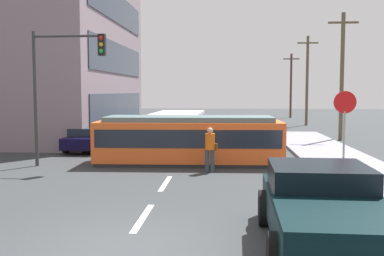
{
  "coord_description": "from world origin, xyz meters",
  "views": [
    {
      "loc": [
        1.95,
        -8.33,
        3.01
      ],
      "look_at": [
        0.67,
        8.68,
        1.61
      ],
      "focal_mm": 41.9,
      "sensor_mm": 36.0,
      "label": 1
    }
  ],
  "objects_px": {
    "city_bus": "(178,127)",
    "parked_sedan_furthest": "(127,122)",
    "streetcar_tram": "(189,139)",
    "parked_sedan_far": "(116,129)",
    "traffic_light_mast": "(62,72)",
    "utility_pole_far": "(307,79)",
    "parked_sedan_mid": "(92,138)",
    "pickup_truck_parked": "(323,208)",
    "stop_sign": "(345,115)",
    "utility_pole_mid": "(342,74)",
    "utility_pole_distant": "(291,84)",
    "pedestrian_crossing": "(210,147)"
  },
  "relations": [
    {
      "from": "city_bus",
      "to": "parked_sedan_furthest",
      "type": "height_order",
      "value": "city_bus"
    },
    {
      "from": "parked_sedan_furthest",
      "to": "city_bus",
      "type": "bearing_deg",
      "value": -63.59
    },
    {
      "from": "streetcar_tram",
      "to": "parked_sedan_furthest",
      "type": "distance_m",
      "value": 17.27
    },
    {
      "from": "city_bus",
      "to": "parked_sedan_far",
      "type": "xyz_separation_m",
      "value": [
        -4.39,
        3.73,
        -0.45
      ]
    },
    {
      "from": "traffic_light_mast",
      "to": "utility_pole_far",
      "type": "xyz_separation_m",
      "value": [
        13.62,
        22.84,
        0.34
      ]
    },
    {
      "from": "parked_sedan_mid",
      "to": "pickup_truck_parked",
      "type": "bearing_deg",
      "value": -58.06
    },
    {
      "from": "city_bus",
      "to": "parked_sedan_far",
      "type": "height_order",
      "value": "city_bus"
    },
    {
      "from": "streetcar_tram",
      "to": "stop_sign",
      "type": "height_order",
      "value": "stop_sign"
    },
    {
      "from": "traffic_light_mast",
      "to": "parked_sedan_far",
      "type": "bearing_deg",
      "value": 92.6
    },
    {
      "from": "parked_sedan_mid",
      "to": "utility_pole_far",
      "type": "height_order",
      "value": "utility_pole_far"
    },
    {
      "from": "stop_sign",
      "to": "utility_pole_far",
      "type": "bearing_deg",
      "value": 82.85
    },
    {
      "from": "parked_sedan_mid",
      "to": "utility_pole_mid",
      "type": "xyz_separation_m",
      "value": [
        13.88,
        5.54,
        3.43
      ]
    },
    {
      "from": "city_bus",
      "to": "traffic_light_mast",
      "type": "height_order",
      "value": "traffic_light_mast"
    },
    {
      "from": "traffic_light_mast",
      "to": "utility_pole_distant",
      "type": "bearing_deg",
      "value": 68.04
    },
    {
      "from": "traffic_light_mast",
      "to": "pedestrian_crossing",
      "type": "bearing_deg",
      "value": -8.5
    },
    {
      "from": "pickup_truck_parked",
      "to": "parked_sedan_far",
      "type": "height_order",
      "value": "pickup_truck_parked"
    },
    {
      "from": "pickup_truck_parked",
      "to": "utility_pole_mid",
      "type": "xyz_separation_m",
      "value": [
        5.19,
        19.49,
        3.25
      ]
    },
    {
      "from": "pedestrian_crossing",
      "to": "parked_sedan_mid",
      "type": "distance_m",
      "value": 8.62
    },
    {
      "from": "parked_sedan_far",
      "to": "stop_sign",
      "type": "xyz_separation_m",
      "value": [
        11.0,
        -12.4,
        1.57
      ]
    },
    {
      "from": "utility_pole_mid",
      "to": "utility_pole_far",
      "type": "bearing_deg",
      "value": 89.53
    },
    {
      "from": "city_bus",
      "to": "pedestrian_crossing",
      "type": "xyz_separation_m",
      "value": [
        2.0,
        -7.71,
        -0.13
      ]
    },
    {
      "from": "traffic_light_mast",
      "to": "streetcar_tram",
      "type": "bearing_deg",
      "value": 12.02
    },
    {
      "from": "utility_pole_far",
      "to": "stop_sign",
      "type": "bearing_deg",
      "value": -97.15
    },
    {
      "from": "parked_sedan_far",
      "to": "traffic_light_mast",
      "type": "bearing_deg",
      "value": -87.4
    },
    {
      "from": "utility_pole_far",
      "to": "city_bus",
      "type": "bearing_deg",
      "value": -121.22
    },
    {
      "from": "utility_pole_far",
      "to": "utility_pole_distant",
      "type": "xyz_separation_m",
      "value": [
        0.25,
        11.53,
        -0.29
      ]
    },
    {
      "from": "streetcar_tram",
      "to": "utility_pole_far",
      "type": "distance_m",
      "value": 23.64
    },
    {
      "from": "streetcar_tram",
      "to": "pickup_truck_parked",
      "type": "relative_size",
      "value": 1.52
    },
    {
      "from": "parked_sedan_mid",
      "to": "utility_pole_far",
      "type": "relative_size",
      "value": 0.58
    },
    {
      "from": "utility_pole_mid",
      "to": "parked_sedan_mid",
      "type": "bearing_deg",
      "value": -158.23
    },
    {
      "from": "pickup_truck_parked",
      "to": "stop_sign",
      "type": "distance_m",
      "value": 7.55
    },
    {
      "from": "streetcar_tram",
      "to": "parked_sedan_mid",
      "type": "relative_size",
      "value": 1.7
    },
    {
      "from": "stop_sign",
      "to": "utility_pole_mid",
      "type": "height_order",
      "value": "utility_pole_mid"
    },
    {
      "from": "stop_sign",
      "to": "utility_pole_distant",
      "type": "relative_size",
      "value": 0.4
    },
    {
      "from": "city_bus",
      "to": "utility_pole_mid",
      "type": "distance_m",
      "value": 10.73
    },
    {
      "from": "city_bus",
      "to": "stop_sign",
      "type": "height_order",
      "value": "stop_sign"
    },
    {
      "from": "pickup_truck_parked",
      "to": "stop_sign",
      "type": "relative_size",
      "value": 1.75
    },
    {
      "from": "pickup_truck_parked",
      "to": "parked_sedan_mid",
      "type": "height_order",
      "value": "pickup_truck_parked"
    },
    {
      "from": "streetcar_tram",
      "to": "parked_sedan_far",
      "type": "height_order",
      "value": "streetcar_tram"
    },
    {
      "from": "pedestrian_crossing",
      "to": "parked_sedan_mid",
      "type": "height_order",
      "value": "pedestrian_crossing"
    },
    {
      "from": "city_bus",
      "to": "parked_sedan_far",
      "type": "distance_m",
      "value": 5.78
    },
    {
      "from": "city_bus",
      "to": "pickup_truck_parked",
      "type": "relative_size",
      "value": 1.1
    },
    {
      "from": "city_bus",
      "to": "utility_pole_distant",
      "type": "distance_m",
      "value": 29.42
    },
    {
      "from": "parked_sedan_furthest",
      "to": "traffic_light_mast",
      "type": "xyz_separation_m",
      "value": [
        1.23,
        -17.17,
        3.13
      ]
    },
    {
      "from": "parked_sedan_mid",
      "to": "utility_pole_distant",
      "type": "xyz_separation_m",
      "value": [
        14.23,
        29.36,
        3.19
      ]
    },
    {
      "from": "stop_sign",
      "to": "streetcar_tram",
      "type": "bearing_deg",
      "value": 152.44
    },
    {
      "from": "utility_pole_mid",
      "to": "traffic_light_mast",
      "type": "bearing_deg",
      "value": -141.99
    },
    {
      "from": "parked_sedan_far",
      "to": "stop_sign",
      "type": "distance_m",
      "value": 16.65
    },
    {
      "from": "stop_sign",
      "to": "parked_sedan_far",
      "type": "bearing_deg",
      "value": 131.58
    },
    {
      "from": "stop_sign",
      "to": "city_bus",
      "type": "bearing_deg",
      "value": 127.33
    }
  ]
}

